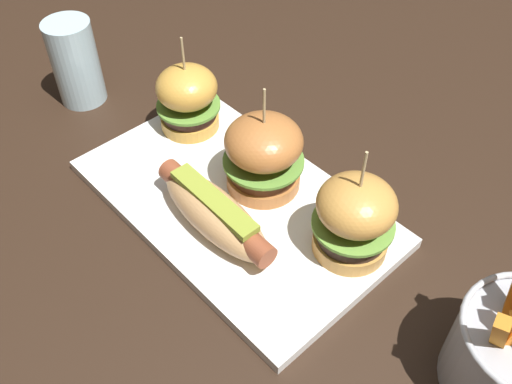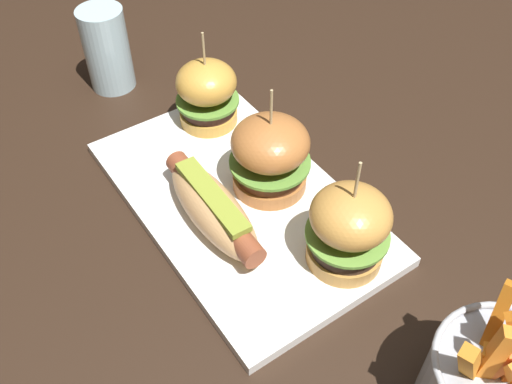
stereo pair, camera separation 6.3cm
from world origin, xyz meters
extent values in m
plane|color=black|center=(0.00, 0.00, 0.00)|extent=(3.00, 3.00, 0.00)
cube|color=white|center=(0.00, 0.00, 0.01)|extent=(0.38, 0.23, 0.01)
ellipsoid|color=tan|center=(0.02, -0.05, 0.04)|extent=(0.17, 0.06, 0.05)
cylinder|color=brown|center=(0.02, -0.05, 0.04)|extent=(0.18, 0.03, 0.03)
cube|color=olive|center=(0.02, -0.05, 0.06)|extent=(0.13, 0.03, 0.01)
cylinder|color=gold|center=(-0.14, 0.05, 0.02)|extent=(0.08, 0.08, 0.02)
cylinder|color=#472C24|center=(-0.14, 0.05, 0.04)|extent=(0.07, 0.07, 0.02)
cylinder|color=#609338|center=(-0.14, 0.05, 0.05)|extent=(0.08, 0.08, 0.00)
ellipsoid|color=gold|center=(-0.14, 0.05, 0.08)|extent=(0.08, 0.08, 0.05)
cylinder|color=tan|center=(-0.14, 0.05, 0.12)|extent=(0.00, 0.00, 0.06)
cylinder|color=#B56D36|center=(0.01, 0.04, 0.02)|extent=(0.09, 0.09, 0.02)
cylinder|color=#55301B|center=(0.01, 0.04, 0.04)|extent=(0.08, 0.08, 0.02)
cylinder|color=#609338|center=(0.01, 0.04, 0.05)|extent=(0.10, 0.10, 0.00)
ellipsoid|color=#B56D36|center=(0.01, 0.04, 0.08)|extent=(0.09, 0.09, 0.06)
cylinder|color=tan|center=(0.01, 0.04, 0.12)|extent=(0.00, 0.00, 0.06)
cylinder|color=gold|center=(0.14, 0.04, 0.02)|extent=(0.08, 0.08, 0.02)
cylinder|color=#3C2A1F|center=(0.14, 0.04, 0.04)|extent=(0.08, 0.08, 0.02)
cylinder|color=#6B9E3D|center=(0.14, 0.04, 0.05)|extent=(0.09, 0.09, 0.00)
ellipsoid|color=gold|center=(0.14, 0.04, 0.08)|extent=(0.08, 0.08, 0.05)
cylinder|color=tan|center=(0.14, 0.04, 0.13)|extent=(0.00, 0.00, 0.06)
cube|color=orange|center=(0.32, 0.01, 0.09)|extent=(0.02, 0.05, 0.09)
cylinder|color=silver|center=(-0.32, -0.02, 0.06)|extent=(0.07, 0.07, 0.12)
camera|label=1|loc=(0.36, -0.29, 0.51)|focal=39.43mm
camera|label=2|loc=(0.40, -0.25, 0.51)|focal=39.43mm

